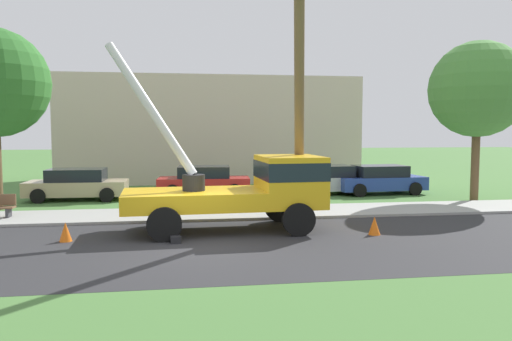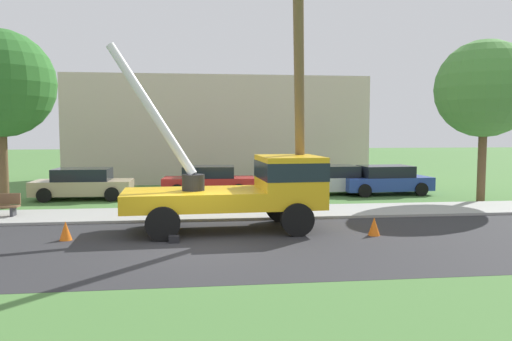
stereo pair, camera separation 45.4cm
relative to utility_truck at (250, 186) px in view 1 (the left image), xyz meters
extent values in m
plane|color=#477538|center=(-1.76, 9.93, -1.41)|extent=(120.00, 120.00, 0.00)
cube|color=#2B2B2D|center=(-1.76, -2.07, -1.40)|extent=(80.00, 7.24, 0.01)
cube|color=#9E9E99|center=(-1.76, 2.97, -1.36)|extent=(80.00, 2.85, 0.10)
cube|color=gold|center=(-1.80, -0.10, -0.38)|extent=(4.41, 2.60, 0.55)
cube|color=gold|center=(1.30, 0.05, 0.14)|extent=(2.01, 2.49, 1.60)
cube|color=#19232D|center=(1.30, 0.05, 0.49)|extent=(2.03, 2.51, 0.56)
cylinder|color=black|center=(-1.78, -0.10, 0.14)|extent=(0.70, 0.70, 0.50)
cylinder|color=silver|center=(-3.09, 0.49, 2.44)|extent=(2.94, 1.53, 4.26)
cube|color=black|center=(-2.33, -1.57, -1.31)|extent=(0.31, 0.31, 0.20)
cube|color=black|center=(-2.47, 1.32, -1.31)|extent=(0.31, 0.31, 0.20)
cylinder|color=black|center=(1.31, -1.16, -0.91)|extent=(1.00, 0.30, 1.00)
cylinder|color=black|center=(1.20, 1.24, -0.91)|extent=(1.00, 0.30, 1.00)
cylinder|color=black|center=(-2.65, -1.34, -0.91)|extent=(1.00, 0.30, 1.00)
cylinder|color=black|center=(-2.77, 1.06, -0.91)|extent=(1.00, 0.30, 1.00)
cylinder|color=brown|center=(1.62, 0.13, 2.73)|extent=(1.26, 3.78, 8.40)
cone|color=orange|center=(3.63, -1.36, -1.13)|extent=(0.36, 0.36, 0.56)
cone|color=orange|center=(-5.45, -0.90, -1.13)|extent=(0.36, 0.36, 0.56)
cube|color=tan|center=(-6.85, 7.90, -0.86)|extent=(4.43, 1.88, 0.65)
cube|color=black|center=(-6.85, 7.90, -0.26)|extent=(2.49, 1.70, 0.55)
cylinder|color=black|center=(-5.42, 6.97, -1.09)|extent=(0.64, 0.22, 0.64)
cylinder|color=black|center=(-5.38, 8.77, -1.09)|extent=(0.64, 0.22, 0.64)
cylinder|color=black|center=(-8.32, 7.03, -1.09)|extent=(0.64, 0.22, 0.64)
cylinder|color=black|center=(-8.29, 8.83, -1.09)|extent=(0.64, 0.22, 0.64)
cube|color=#B21E1E|center=(-1.07, 8.69, -0.86)|extent=(4.52, 2.11, 0.65)
cube|color=black|center=(-1.07, 8.69, -0.26)|extent=(2.58, 1.83, 0.55)
cylinder|color=black|center=(0.32, 7.69, -1.09)|extent=(0.64, 0.22, 0.64)
cylinder|color=black|center=(0.45, 9.49, -1.09)|extent=(0.64, 0.22, 0.64)
cylinder|color=black|center=(-2.58, 7.90, -1.09)|extent=(0.64, 0.22, 0.64)
cylinder|color=black|center=(-2.45, 9.69, -1.09)|extent=(0.64, 0.22, 0.64)
cube|color=#B7B7BF|center=(4.99, 8.28, -0.86)|extent=(4.48, 2.01, 0.65)
cube|color=black|center=(4.99, 8.28, -0.26)|extent=(2.54, 1.77, 0.55)
cylinder|color=black|center=(6.48, 7.46, -1.09)|extent=(0.64, 0.22, 0.64)
cylinder|color=black|center=(6.40, 9.25, -1.09)|extent=(0.64, 0.22, 0.64)
cylinder|color=black|center=(3.58, 7.32, -1.09)|extent=(0.64, 0.22, 0.64)
cylinder|color=black|center=(3.49, 9.11, -1.09)|extent=(0.64, 0.22, 0.64)
cube|color=#263F99|center=(7.62, 7.92, -0.86)|extent=(4.50, 2.07, 0.65)
cube|color=black|center=(7.62, 7.92, -0.26)|extent=(2.56, 1.81, 0.55)
cylinder|color=black|center=(9.13, 7.11, -1.09)|extent=(0.64, 0.22, 0.64)
cylinder|color=black|center=(9.01, 8.91, -1.09)|extent=(0.64, 0.22, 0.64)
cylinder|color=black|center=(6.23, 6.93, -1.09)|extent=(0.64, 0.22, 0.64)
cylinder|color=black|center=(6.12, 8.73, -1.09)|extent=(0.64, 0.22, 0.64)
cube|color=#333338|center=(-8.22, 2.97, -1.18)|extent=(0.10, 0.40, 0.45)
cylinder|color=brown|center=(10.91, 5.00, 0.92)|extent=(0.36, 0.36, 4.66)
sphere|color=#4C8C3D|center=(10.91, 5.00, 3.58)|extent=(4.26, 4.26, 4.26)
cube|color=beige|center=(-0.26, 16.45, 1.79)|extent=(18.00, 6.00, 6.40)
camera|label=1|loc=(-2.16, -15.58, 1.77)|focal=34.97mm
camera|label=2|loc=(-1.71, -15.64, 1.77)|focal=34.97mm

